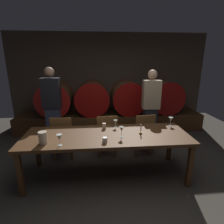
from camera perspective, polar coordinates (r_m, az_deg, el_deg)
The scene contains 21 objects.
ground_plane at distance 3.16m, azimuth 3.03°, elevation -21.21°, with size 7.36×7.36×0.00m, color #3F3A33.
back_wall at distance 5.50m, azimuth -1.10°, elevation 10.06°, with size 5.66×0.24×2.66m, color #473A2D.
barrel_shelf at distance 5.21m, azimuth -0.61°, elevation -2.75°, with size 5.09×0.90×0.46m, color #4C2D16.
wine_barrel_far_left at distance 5.14m, azimuth -17.52°, elevation 4.05°, with size 0.91×0.81×0.91m.
wine_barrel_center_left at distance 5.01m, azimuth -6.25°, elevation 4.43°, with size 0.91×0.81×0.91m.
wine_barrel_center_right at distance 5.09m, azimuth 4.99°, elevation 4.64°, with size 0.91×0.81×0.91m.
wine_barrel_far_right at distance 5.37m, azimuth 16.05°, elevation 4.67°, with size 0.91×0.81×0.91m.
dining_table at distance 2.97m, azimuth -1.72°, elevation -8.28°, with size 2.67×0.91×0.75m.
chair_left at distance 3.72m, azimuth -15.21°, elevation -7.03°, with size 0.43×0.43×0.88m.
chair_center at distance 3.68m, azimuth -1.72°, elevation -6.66°, with size 0.43×0.43×0.88m.
chair_right at distance 3.79m, azimuth 9.76°, elevation -6.22°, with size 0.45×0.45×0.88m.
guest_left at distance 4.10m, azimuth -18.29°, elevation 1.20°, with size 0.38×0.25×1.78m.
guest_right at distance 4.20m, azimuth 12.09°, elevation 1.51°, with size 0.39×0.26×1.72m.
candle_center at distance 2.99m, azimuth 9.08°, elevation -5.89°, with size 0.05×0.05×0.19m.
pitcher at distance 2.80m, azimuth -21.02°, elevation -7.56°, with size 0.12×0.12×0.18m.
wine_glass_far_left at distance 2.64m, azimuth -16.31°, elevation -7.79°, with size 0.08×0.08×0.17m.
wine_glass_center_left at distance 3.21m, azimuth 1.11°, elevation -3.24°, with size 0.07×0.07×0.14m.
wine_glass_center_right at distance 2.81m, azimuth 3.06°, elevation -5.56°, with size 0.07×0.07×0.17m.
wine_glass_far_right at distance 3.47m, azimuth 18.09°, elevation -2.28°, with size 0.08×0.08×0.16m.
cup_left at distance 2.67m, azimuth -2.28°, elevation -8.78°, with size 0.07×0.07×0.08m, color white.
cup_right at distance 3.18m, azimuth -2.49°, elevation -4.41°, with size 0.06×0.06×0.10m, color beige.
Camera 1 is at (-0.37, -2.48, 1.92)m, focal length 28.91 mm.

